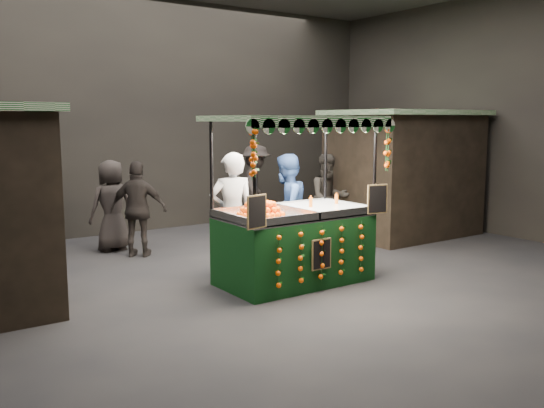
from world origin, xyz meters
TOP-DOWN VIEW (x-y plane):
  - ground at (0.00, 0.00)m, footprint 12.00×12.00m
  - market_hall at (0.00, 0.00)m, footprint 12.10×10.10m
  - neighbour_stall_right at (4.40, 1.50)m, footprint 3.00×2.20m
  - juice_stall at (0.26, -0.23)m, footprint 2.54×1.49m
  - vendor_grey at (-0.31, 0.66)m, footprint 0.80×0.64m
  - vendor_blue at (0.90, 0.90)m, footprint 1.10×1.00m
  - shopper_1 at (2.60, 1.80)m, footprint 1.00×0.87m
  - shopper_2 at (-0.99, 2.71)m, footprint 1.04×0.93m
  - shopper_3 at (2.27, 3.91)m, footprint 1.27×1.39m
  - shopper_4 at (-1.21, 3.45)m, footprint 0.88×0.62m

SIDE VIEW (x-z plane):
  - ground at x=0.00m, z-range 0.00..0.00m
  - juice_stall at x=0.26m, z-range -0.47..1.99m
  - shopper_4 at x=-1.21m, z-range 0.00..1.68m
  - shopper_2 at x=-0.99m, z-range 0.00..1.70m
  - shopper_1 at x=2.60m, z-range 0.00..1.74m
  - vendor_blue at x=0.90m, z-range 0.00..1.84m
  - shopper_3 at x=2.27m, z-range 0.00..1.87m
  - vendor_grey at x=-0.31m, z-range 0.00..1.92m
  - neighbour_stall_right at x=4.40m, z-range 0.01..2.61m
  - market_hall at x=0.00m, z-range 0.86..5.91m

